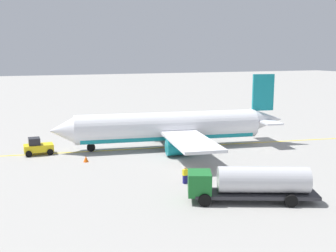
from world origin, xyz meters
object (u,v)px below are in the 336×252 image
Objects in this scene: airplane at (171,127)px; fuel_tanker at (251,183)px; safety_cone_wingtip at (73,138)px; pushback_tug at (38,147)px; safety_cone_nose at (86,159)px; refueling_worker at (185,175)px.

fuel_tanker is (1.35, 22.16, -1.05)m from airplane.
fuel_tanker is 33.58m from safety_cone_wingtip.
pushback_tug is at bearing -56.71° from fuel_tanker.
fuel_tanker is at bearing 120.78° from safety_cone_nose.
fuel_tanker is 6.63× the size of refueling_worker.
safety_cone_nose is 13.21m from safety_cone_wingtip.
airplane reaches higher than fuel_tanker.
refueling_worker is at bearing 106.41° from safety_cone_wingtip.
fuel_tanker is 21.69m from safety_cone_nose.
safety_cone_nose is at bearing 16.00° from airplane.
airplane reaches higher than refueling_worker.
fuel_tanker is at bearing 108.57° from safety_cone_wingtip.
refueling_worker reaches higher than safety_cone_wingtip.
pushback_tug is 2.13× the size of refueling_worker.
airplane is 2.91× the size of fuel_tanker.
safety_cone_wingtip is (12.03, -9.64, -2.41)m from airplane.
airplane is 9.08× the size of pushback_tug.
pushback_tug reaches higher than safety_cone_nose.
safety_cone_nose is (11.08, -18.60, -1.38)m from fuel_tanker.
fuel_tanker is at bearing 123.29° from pushback_tug.
refueling_worker is (4.65, 15.41, -1.96)m from airplane.
refueling_worker is at bearing 125.74° from pushback_tug.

